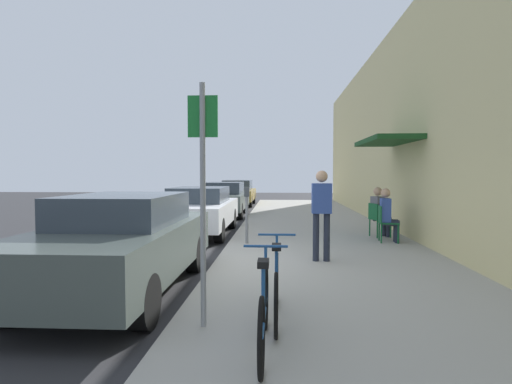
{
  "coord_description": "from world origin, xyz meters",
  "views": [
    {
      "loc": [
        1.21,
        -7.53,
        1.77
      ],
      "look_at": [
        0.52,
        4.67,
        1.21
      ],
      "focal_mm": 28.89,
      "sensor_mm": 36.0,
      "label": 1
    }
  ],
  "objects": [
    {
      "name": "pedestrian_standing",
      "position": [
        2.0,
        0.19,
        1.12
      ],
      "size": [
        0.36,
        0.22,
        1.7
      ],
      "color": "#232838",
      "rests_on": "sidewalk_slab"
    },
    {
      "name": "parked_car_1",
      "position": [
        -1.1,
        4.17,
        0.72
      ],
      "size": [
        1.8,
        4.4,
        1.36
      ],
      "color": "silver",
      "rests_on": "ground_plane"
    },
    {
      "name": "building_facade",
      "position": [
        4.65,
        2.01,
        3.01
      ],
      "size": [
        1.4,
        32.0,
        6.03
      ],
      "color": "beige",
      "rests_on": "ground_plane"
    },
    {
      "name": "parked_car_2",
      "position": [
        -1.1,
        9.48,
        0.73
      ],
      "size": [
        1.8,
        4.4,
        1.4
      ],
      "color": "#47514C",
      "rests_on": "ground_plane"
    },
    {
      "name": "seated_patron_1",
      "position": [
        3.8,
        3.23,
        0.82
      ],
      "size": [
        0.5,
        0.46,
        1.29
      ],
      "color": "#232838",
      "rests_on": "sidewalk_slab"
    },
    {
      "name": "cafe_chair_1",
      "position": [
        3.75,
        3.21,
        0.62
      ],
      "size": [
        0.55,
        0.55,
        0.87
      ],
      "color": "#14592D",
      "rests_on": "sidewalk_slab"
    },
    {
      "name": "bicycle_0",
      "position": [
        1.07,
        -3.77,
        0.48
      ],
      "size": [
        0.46,
        1.71,
        0.9
      ],
      "color": "black",
      "rests_on": "sidewalk_slab"
    },
    {
      "name": "ground_plane",
      "position": [
        0.0,
        0.0,
        0.0
      ],
      "size": [
        60.0,
        60.0,
        0.0
      ],
      "primitive_type": "plane",
      "color": "#2D2D30"
    },
    {
      "name": "street_sign",
      "position": [
        0.4,
        -3.2,
        1.64
      ],
      "size": [
        0.32,
        0.06,
        2.6
      ],
      "color": "gray",
      "rests_on": "sidewalk_slab"
    },
    {
      "name": "parked_car_0",
      "position": [
        -1.1,
        -1.65,
        0.76
      ],
      "size": [
        1.8,
        4.4,
        1.45
      ],
      "color": "#47514C",
      "rests_on": "ground_plane"
    },
    {
      "name": "cafe_chair_0",
      "position": [
        3.74,
        2.42,
        0.62
      ],
      "size": [
        0.48,
        0.48,
        0.87
      ],
      "color": "#14592D",
      "rests_on": "sidewalk_slab"
    },
    {
      "name": "seated_patron_0",
      "position": [
        3.8,
        2.41,
        0.82
      ],
      "size": [
        0.45,
        0.39,
        1.29
      ],
      "color": "#232838",
      "rests_on": "sidewalk_slab"
    },
    {
      "name": "parked_car_3",
      "position": [
        -1.1,
        15.04,
        0.72
      ],
      "size": [
        1.8,
        4.4,
        1.39
      ],
      "color": "#A58433",
      "rests_on": "ground_plane"
    },
    {
      "name": "bicycle_1",
      "position": [
        1.18,
        -2.95,
        0.48
      ],
      "size": [
        0.46,
        1.71,
        0.9
      ],
      "color": "black",
      "rests_on": "sidewalk_slab"
    },
    {
      "name": "sidewalk_slab",
      "position": [
        2.25,
        2.0,
        0.06
      ],
      "size": [
        4.5,
        32.0,
        0.12
      ],
      "primitive_type": "cube",
      "color": "#9E9B93",
      "rests_on": "ground_plane"
    },
    {
      "name": "parking_meter",
      "position": [
        0.45,
        2.06,
        0.89
      ],
      "size": [
        0.12,
        0.1,
        1.32
      ],
      "color": "slate",
      "rests_on": "sidewalk_slab"
    }
  ]
}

